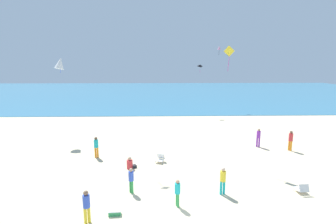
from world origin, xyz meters
name	(u,v)px	position (x,y,z in m)	size (l,w,h in m)	color
ground_plane	(167,147)	(0.00, 10.00, 0.00)	(120.00, 120.00, 0.00)	beige
ocean_water	(163,92)	(0.00, 53.05, 0.03)	(120.00, 60.00, 0.05)	teal
beach_chair_near_camera	(160,158)	(-0.56, 6.73, 0.28)	(0.72, 0.77, 0.61)	white
beach_chair_far_left	(302,189)	(7.20, 2.00, 0.28)	(0.58, 0.69, 0.59)	white
cooler_box	(115,213)	(-2.69, 0.25, 0.12)	(0.59, 0.34, 0.24)	#339956
person_0	(131,179)	(-2.14, 2.34, 0.82)	(0.40, 0.40, 1.43)	green
person_1	(96,146)	(-5.38, 7.77, 0.93)	(0.40, 0.40, 1.61)	orange
person_2	(178,191)	(0.31, 0.90, 0.82)	(0.36, 0.36, 1.42)	green
person_3	(258,136)	(7.79, 9.93, 0.93)	(0.43, 0.43, 1.61)	purple
person_4	(291,139)	(10.04, 8.92, 0.96)	(0.44, 0.44, 1.66)	orange
person_5	(87,205)	(-3.78, -0.35, 0.90)	(0.44, 0.44, 1.56)	yellow
person_6	(130,164)	(-2.59, 5.65, 0.31)	(0.74, 0.65, 0.83)	red
person_7	(223,179)	(2.83, 2.02, 0.89)	(0.35, 0.35, 1.54)	#19ADB2
kite_black	(200,66)	(4.89, 24.33, 6.76)	(0.89, 0.83, 1.26)	black
kite_yellow	(229,52)	(4.36, 7.69, 7.81)	(0.69, 0.44, 1.80)	yellow
kite_pink	(219,48)	(8.42, 28.91, 9.38)	(0.68, 0.68, 1.37)	pink
kite_white	(60,63)	(-9.69, 13.19, 7.04)	(1.36, 1.33, 1.48)	white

